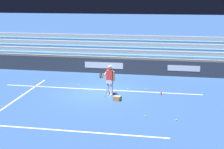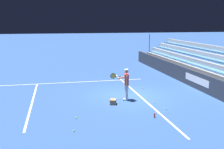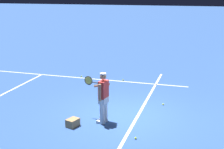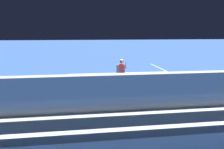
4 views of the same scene
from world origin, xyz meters
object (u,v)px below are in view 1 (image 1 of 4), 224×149
tennis_ball_toward_net (21,94)px  tennis_player (109,80)px  tennis_ball_on_baseline (146,116)px  water_bottle (161,93)px  tennis_ball_stray_back (127,89)px  tennis_ball_far_right (2,107)px  tennis_ball_near_player (176,120)px  tennis_ball_by_box (80,85)px  ball_box_cardboard (117,98)px  tennis_ball_far_left (146,89)px

tennis_ball_toward_net → tennis_player: bearing=-172.7°
tennis_ball_on_baseline → water_bottle: water_bottle is taller
tennis_ball_stray_back → tennis_ball_far_right: same height
tennis_player → tennis_ball_near_player: size_ratio=25.98×
water_bottle → tennis_ball_on_baseline: bearing=79.3°
tennis_ball_on_baseline → tennis_ball_stray_back: bearing=-71.9°
tennis_ball_on_baseline → tennis_player: bearing=-52.2°
tennis_ball_on_baseline → tennis_ball_by_box: bearing=-45.9°
ball_box_cardboard → tennis_ball_near_player: bearing=143.7°
ball_box_cardboard → tennis_ball_near_player: 3.81m
tennis_ball_far_right → tennis_ball_by_box: size_ratio=1.00×
tennis_ball_stray_back → ball_box_cardboard: bearing=82.4°
tennis_ball_toward_net → tennis_ball_by_box: same height
tennis_ball_by_box → water_bottle: (-5.10, 1.15, 0.08)m
tennis_player → tennis_ball_stray_back: (-0.86, -1.31, -0.86)m
water_bottle → tennis_player: bearing=10.8°
tennis_player → ball_box_cardboard: size_ratio=4.29×
tennis_ball_toward_net → tennis_ball_stray_back: 6.20m
tennis_ball_far_right → tennis_ball_by_box: (-2.82, -4.54, 0.00)m
tennis_ball_toward_net → tennis_ball_stray_back: same height
tennis_ball_on_baseline → water_bottle: (-0.65, -3.44, 0.08)m
water_bottle → tennis_ball_near_player: bearing=101.7°
tennis_ball_by_box → water_bottle: 5.23m
tennis_ball_toward_net → tennis_ball_near_player: 9.01m
ball_box_cardboard → tennis_ball_by_box: (2.79, -2.54, -0.10)m
ball_box_cardboard → tennis_ball_toward_net: bearing=-2.1°
tennis_ball_on_baseline → tennis_ball_by_box: 6.39m
tennis_player → ball_box_cardboard: 1.28m
tennis_ball_far_right → water_bottle: water_bottle is taller
ball_box_cardboard → tennis_ball_on_baseline: size_ratio=6.06×
tennis_player → water_bottle: bearing=-169.2°
tennis_ball_stray_back → tennis_ball_far_right: size_ratio=1.00×
ball_box_cardboard → tennis_ball_far_right: size_ratio=6.06×
tennis_player → tennis_ball_near_player: (-3.64, 3.10, -0.86)m
tennis_ball_stray_back → tennis_ball_far_right: 7.21m
tennis_ball_toward_net → tennis_ball_by_box: (-2.81, -2.34, 0.00)m
tennis_ball_far_right → tennis_ball_by_box: 5.35m
tennis_player → ball_box_cardboard: (-0.58, 0.84, -0.76)m
tennis_ball_on_baseline → tennis_ball_far_left: bearing=-86.2°
tennis_ball_toward_net → tennis_ball_far_right: 2.20m
tennis_ball_on_baseline → tennis_ball_far_right: size_ratio=1.00×
tennis_ball_by_box → tennis_ball_near_player: bearing=140.7°
tennis_ball_on_baseline → tennis_ball_toward_net: size_ratio=1.00×
tennis_ball_far_left → tennis_ball_far_right: same height
tennis_ball_far_left → tennis_ball_far_right: (6.98, 4.34, 0.00)m
tennis_player → ball_box_cardboard: bearing=124.3°
ball_box_cardboard → water_bottle: size_ratio=1.82×
tennis_ball_near_player → tennis_ball_far_right: (8.67, -0.26, 0.00)m
ball_box_cardboard → water_bottle: ball_box_cardboard is taller
tennis_player → tennis_ball_near_player: 4.86m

